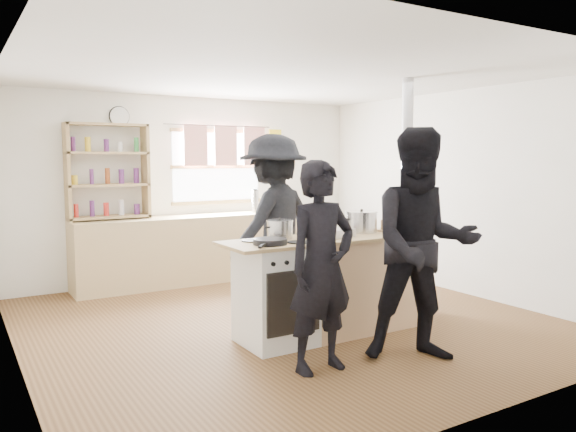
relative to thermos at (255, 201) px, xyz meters
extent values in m
cube|color=brown|center=(-0.81, -2.22, -1.06)|extent=(5.00, 5.00, 0.01)
cube|color=tan|center=(-0.81, 0.00, -0.61)|extent=(3.40, 0.55, 0.90)
cube|color=tan|center=(-2.01, 0.12, -0.12)|extent=(1.00, 0.28, 0.03)
cube|color=tan|center=(-2.01, 0.12, 0.28)|extent=(1.00, 0.28, 0.03)
cube|color=tan|center=(-2.01, 0.12, 0.68)|extent=(1.00, 0.28, 0.03)
cube|color=tan|center=(-2.01, 0.12, 1.03)|extent=(1.00, 0.28, 0.03)
cube|color=tan|center=(-2.49, 0.12, 0.44)|extent=(0.04, 0.28, 1.20)
cube|color=tan|center=(-1.53, 0.12, 0.44)|extent=(0.04, 0.28, 1.20)
cylinder|color=silver|center=(0.00, 0.00, 0.00)|extent=(0.10, 0.10, 0.32)
cube|color=white|center=(-1.26, -2.77, -0.61)|extent=(0.60, 0.60, 0.90)
cube|color=#D5AE80|center=(-0.36, -2.77, -0.61)|extent=(1.20, 0.60, 0.90)
cube|color=tan|center=(-0.81, -2.77, -0.14)|extent=(1.84, 0.64, 0.03)
cylinder|color=black|center=(-1.37, -2.87, -0.10)|extent=(0.42, 0.42, 0.05)
cylinder|color=#31531C|center=(-1.37, -2.87, -0.09)|extent=(0.27, 0.27, 0.02)
cube|color=silver|center=(-0.62, -2.80, -0.09)|extent=(0.36, 0.30, 0.08)
cube|color=brown|center=(-0.62, -2.80, -0.07)|extent=(0.31, 0.25, 0.02)
cylinder|color=#B7B7B9|center=(-1.13, -2.62, -0.05)|extent=(0.24, 0.24, 0.16)
cylinder|color=#B7B7B9|center=(-1.13, -2.62, 0.04)|extent=(0.24, 0.24, 0.01)
sphere|color=black|center=(-1.13, -2.62, 0.05)|extent=(0.03, 0.03, 0.03)
cylinder|color=silver|center=(-0.20, -2.65, -0.03)|extent=(0.31, 0.31, 0.20)
cylinder|color=silver|center=(-0.20, -2.65, 0.08)|extent=(0.32, 0.32, 0.01)
sphere|color=black|center=(-0.20, -2.65, 0.09)|extent=(0.03, 0.03, 0.03)
cube|color=tan|center=(0.12, -2.75, -0.12)|extent=(0.31, 0.24, 0.02)
cube|color=olive|center=(0.12, -2.75, -0.06)|extent=(0.23, 0.14, 0.10)
cube|color=black|center=(0.43, -2.62, -0.79)|extent=(0.35, 0.35, 0.54)
cylinder|color=#ADADB2|center=(0.43, -2.62, 0.46)|extent=(0.12, 0.12, 1.96)
imported|color=black|center=(-1.27, -3.50, -0.23)|extent=(0.62, 0.43, 1.66)
imported|color=black|center=(-0.42, -3.74, -0.10)|extent=(1.17, 1.10, 1.92)
imported|color=black|center=(-0.74, -1.83, -0.10)|extent=(1.42, 1.13, 1.93)
camera|label=1|loc=(-3.73, -7.05, 0.62)|focal=35.00mm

